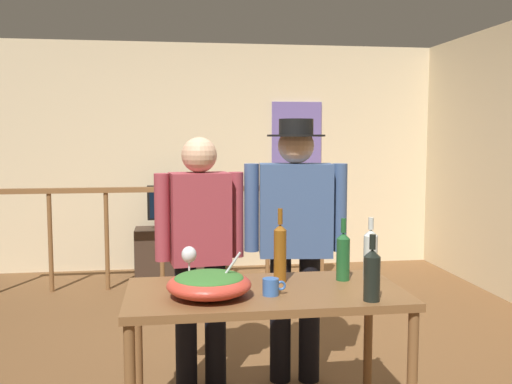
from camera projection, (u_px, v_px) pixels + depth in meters
name	position (u px, v px, depth m)	size (l,w,h in m)	color
ground_plane	(261.00, 363.00, 3.95)	(7.81, 7.81, 0.00)	brown
back_wall	(221.00, 157.00, 6.78)	(5.08, 0.10, 2.56)	beige
framed_picture	(297.00, 133.00, 6.82)	(0.58, 0.03, 0.71)	#6A5AA1
stair_railing	(210.00, 221.00, 5.91)	(3.31, 0.10, 1.07)	brown
tv_console	(177.00, 251.00, 6.46)	(0.90, 0.40, 0.51)	#38281E
flat_screen_tv	(176.00, 203.00, 6.38)	(0.62, 0.12, 0.47)	black
serving_table	(265.00, 305.00, 2.93)	(1.38, 0.70, 0.76)	brown
salad_bowl	(209.00, 283.00, 2.79)	(0.40, 0.40, 0.22)	#CC3D2D
wine_glass	(189.00, 256.00, 3.09)	(0.08, 0.08, 0.19)	silver
wine_bottle_green	(343.00, 255.00, 3.11)	(0.07, 0.07, 0.33)	#1E5628
wine_bottle_amber	(280.00, 252.00, 3.07)	(0.07, 0.07, 0.39)	brown
wine_bottle_dark	(372.00, 274.00, 2.72)	(0.08, 0.08, 0.31)	black
wine_bottle_clear	(370.00, 254.00, 3.11)	(0.07, 0.07, 0.34)	silver
mug_blue	(271.00, 287.00, 2.82)	(0.11, 0.08, 0.08)	#3866B2
person_standing_left	(200.00, 244.00, 3.51)	(0.53, 0.26, 1.52)	black
person_standing_right	(295.00, 227.00, 3.58)	(0.62, 0.35, 1.63)	black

